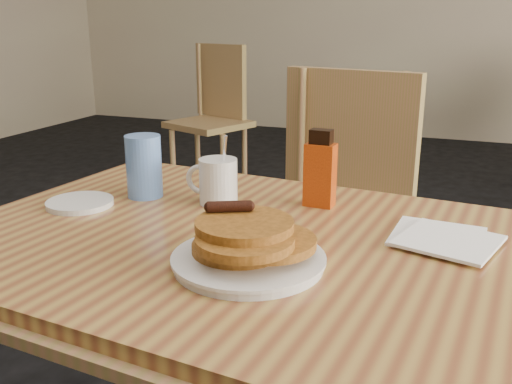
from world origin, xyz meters
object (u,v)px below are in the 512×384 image
main_table (260,260)px  pancake_plate (249,249)px  chair_main_far (340,202)px  syrup_bottle (320,171)px  coffee_mug (217,180)px  chair_wall_extra (215,105)px  blue_tumbler (144,166)px

main_table → pancake_plate: bearing=-78.9°
chair_main_far → syrup_bottle: (0.06, -0.51, 0.23)m
coffee_mug → chair_wall_extra: bearing=102.0°
syrup_bottle → blue_tumbler: (-0.39, -0.08, -0.01)m
syrup_bottle → chair_main_far: bearing=100.3°
syrup_bottle → blue_tumbler: syrup_bottle is taller
main_table → blue_tumbler: size_ratio=9.21×
chair_wall_extra → syrup_bottle: (1.32, -2.30, 0.24)m
chair_wall_extra → syrup_bottle: chair_wall_extra is taller
syrup_bottle → pancake_plate: bearing=-91.2°
coffee_mug → chair_main_far: bearing=62.1°
chair_wall_extra → pancake_plate: bearing=-42.4°
chair_main_far → pancake_plate: 0.88m
main_table → chair_wall_extra: 2.84m
chair_wall_extra → blue_tumbler: size_ratio=6.90×
main_table → pancake_plate: 0.14m
main_table → chair_wall_extra: size_ratio=1.33×
pancake_plate → main_table: bearing=101.1°
chair_wall_extra → pancake_plate: size_ratio=3.82×
chair_wall_extra → syrup_bottle: bearing=-38.5°
main_table → coffee_mug: 0.26m
chair_wall_extra → coffee_mug: chair_wall_extra is taller
pancake_plate → blue_tumbler: blue_tumbler is taller
coffee_mug → blue_tumbler: coffee_mug is taller
coffee_mug → blue_tumbler: 0.18m
chair_main_far → main_table: bearing=-75.9°
blue_tumbler → syrup_bottle: bearing=11.0°
chair_main_far → pancake_plate: chair_main_far is taller
pancake_plate → syrup_bottle: 0.36m
chair_main_far → coffee_mug: chair_main_far is taller
blue_tumbler → chair_main_far: bearing=60.8°
chair_wall_extra → blue_tumbler: bearing=-47.1°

